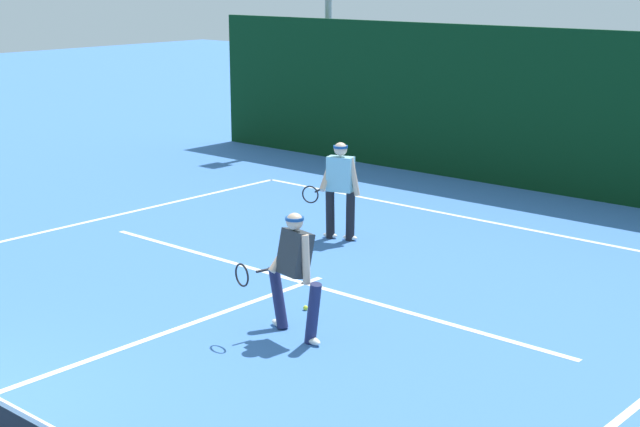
# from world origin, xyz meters

# --- Properties ---
(court_line_baseline_far) EXTENTS (10.58, 0.10, 0.01)m
(court_line_baseline_far) POSITION_xyz_m (0.00, 10.84, 0.00)
(court_line_baseline_far) COLOR white
(court_line_baseline_far) RESTS_ON ground_plane
(court_line_service) EXTENTS (8.62, 0.10, 0.01)m
(court_line_service) POSITION_xyz_m (0.00, 6.06, 0.00)
(court_line_service) COLOR white
(court_line_service) RESTS_ON ground_plane
(court_line_centre) EXTENTS (0.10, 6.40, 0.01)m
(court_line_centre) POSITION_xyz_m (0.00, 3.20, 0.00)
(court_line_centre) COLOR white
(court_line_centre) RESTS_ON ground_plane
(player_near) EXTENTS (1.04, 0.84, 1.57)m
(player_near) POSITION_xyz_m (1.27, 4.47, 0.86)
(player_near) COLOR #1E234C
(player_near) RESTS_ON ground_plane
(player_far) EXTENTS (0.70, 0.89, 1.66)m
(player_far) POSITION_xyz_m (-1.13, 8.19, 0.91)
(player_far) COLOR black
(player_far) RESTS_ON ground_plane
(tennis_ball) EXTENTS (0.07, 0.07, 0.07)m
(tennis_ball) POSITION_xyz_m (0.76, 5.23, 0.03)
(tennis_ball) COLOR #D1E033
(tennis_ball) RESTS_ON ground_plane
(back_fence_windscreen) EXTENTS (18.94, 0.12, 3.32)m
(back_fence_windscreen) POSITION_xyz_m (0.00, 13.69, 1.66)
(back_fence_windscreen) COLOR black
(back_fence_windscreen) RESTS_ON ground_plane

